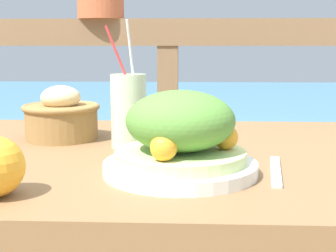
# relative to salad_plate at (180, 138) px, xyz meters

# --- Properties ---
(patio_table) EXTENTS (1.28, 0.74, 0.77)m
(patio_table) POSITION_rel_salad_plate_xyz_m (-0.06, 0.16, -0.16)
(patio_table) COLOR olive
(patio_table) RESTS_ON ground_plane
(railing_fence) EXTENTS (2.80, 0.08, 1.06)m
(railing_fence) POSITION_rel_salad_plate_xyz_m (-0.06, 0.90, -0.03)
(railing_fence) COLOR brown
(railing_fence) RESTS_ON ground_plane
(sea_backdrop) EXTENTS (12.00, 4.00, 0.50)m
(sea_backdrop) POSITION_rel_salad_plate_xyz_m (-0.06, 3.40, -0.58)
(sea_backdrop) COLOR teal
(sea_backdrop) RESTS_ON ground_plane
(salad_plate) EXTENTS (0.25, 0.25, 0.13)m
(salad_plate) POSITION_rel_salad_plate_xyz_m (0.00, 0.00, 0.00)
(salad_plate) COLOR white
(salad_plate) RESTS_ON patio_table
(drink_glass) EXTENTS (0.09, 0.07, 0.25)m
(drink_glass) POSITION_rel_salad_plate_xyz_m (-0.11, 0.20, 0.02)
(drink_glass) COLOR beige
(drink_glass) RESTS_ON patio_table
(bread_basket) EXTENTS (0.17, 0.17, 0.12)m
(bread_basket) POSITION_rel_salad_plate_xyz_m (-0.27, 0.27, -0.01)
(bread_basket) COLOR olive
(bread_basket) RESTS_ON patio_table
(fork) EXTENTS (0.04, 0.18, 0.00)m
(fork) POSITION_rel_salad_plate_xyz_m (0.15, 0.02, -0.06)
(fork) COLOR silver
(fork) RESTS_ON patio_table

